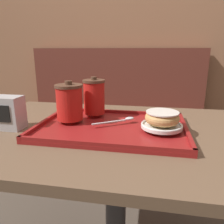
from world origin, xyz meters
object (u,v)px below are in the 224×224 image
object	(u,v)px
coffee_cup_front	(69,102)
napkin_dispenser	(9,113)
coffee_cup_rear	(94,97)
donut_chocolate_glazed	(162,118)
spoon	(123,120)

from	to	relation	value
coffee_cup_front	napkin_dispenser	world-z (taller)	coffee_cup_front
coffee_cup_rear	donut_chocolate_glazed	world-z (taller)	coffee_cup_rear
coffee_cup_rear	donut_chocolate_glazed	size ratio (longest dim) A/B	1.32
coffee_cup_front	donut_chocolate_glazed	distance (m)	0.33
napkin_dispenser	donut_chocolate_glazed	bearing A→B (deg)	4.10
coffee_cup_rear	spoon	size ratio (longest dim) A/B	1.02
donut_chocolate_glazed	coffee_cup_front	bearing A→B (deg)	174.16
donut_chocolate_glazed	napkin_dispenser	xyz separation A→B (m)	(-0.53, -0.04, 0.00)
napkin_dispenser	coffee_cup_rear	bearing A→B (deg)	31.74
donut_chocolate_glazed	spoon	size ratio (longest dim) A/B	0.78
spoon	coffee_cup_rear	bearing A→B (deg)	115.25
coffee_cup_rear	donut_chocolate_glazed	bearing A→B (deg)	-25.98
spoon	napkin_dispenser	distance (m)	0.41
coffee_cup_front	napkin_dispenser	size ratio (longest dim) A/B	1.22
coffee_cup_front	coffee_cup_rear	xyz separation A→B (m)	(0.07, 0.09, 0.00)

